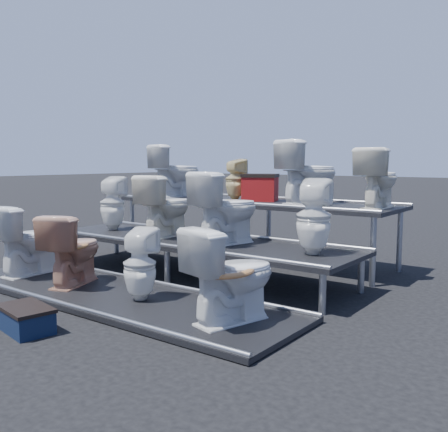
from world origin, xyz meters
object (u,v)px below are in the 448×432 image
Objects in this scene: toilet_2 at (140,264)px; toilet_10 at (308,172)px; toilet_3 at (231,274)px; toilet_11 at (378,178)px; toilet_0 at (29,240)px; toilet_4 at (113,203)px; toilet_9 at (235,179)px; step_stool at (26,321)px; toilet_5 at (165,206)px; red_crate at (260,189)px; toilet_8 at (176,171)px; toilet_1 at (73,249)px; toilet_7 at (314,217)px; toilet_6 at (226,208)px.

toilet_2 is 0.85× the size of toilet_10.
toilet_2 is at bearing 15.49° from toilet_3.
toilet_2 is 0.99× the size of toilet_11.
toilet_0 reaches higher than toilet_2.
toilet_0 is 1.35m from toilet_4.
toilet_11 reaches higher than toilet_9.
toilet_3 is at bearing 140.63° from toilet_9.
toilet_11 is 1.42× the size of step_stool.
step_stool is (0.65, -2.40, -0.76)m from toilet_5.
toilet_4 is 1.47× the size of step_stool.
toilet_0 is 1.16× the size of toilet_11.
red_crate reaches higher than toilet_3.
toilet_8 is at bearing 15.75° from toilet_9.
toilet_1 is 1.37m from toilet_5.
toilet_7 is at bearing -152.52° from toilet_2.
toilet_3 is at bearing 158.81° from toilet_1.
toilet_4 is 0.90× the size of toilet_10.
toilet_6 is 2.39m from toilet_8.
toilet_6 is (1.99, 0.00, 0.05)m from toilet_4.
toilet_3 is (1.12, 0.00, 0.05)m from toilet_2.
toilet_6 reaches higher than toilet_7.
toilet_4 reaches higher than toilet_3.
step_stool is at bearing 94.20° from toilet_6.
toilet_1 is (0.85, 0.00, -0.03)m from toilet_0.
toilet_2 is (1.91, 0.00, -0.06)m from toilet_0.
toilet_6 reaches higher than toilet_2.
toilet_8 is (-0.99, 1.30, 0.41)m from toilet_5.
toilet_4 reaches higher than toilet_0.
toilet_10 is 3.96m from step_stool.
toilet_5 is at bearing 97.84° from toilet_9.
toilet_6 is 1.81× the size of red_crate.
toilet_5 is at bearing -119.31° from toilet_1.
toilet_10 is 1.64× the size of step_stool.
toilet_7 is 1.09× the size of toilet_11.
toilet_4 is (0.02, 1.30, 0.36)m from toilet_0.
toilet_5 reaches higher than toilet_2.
toilet_0 is 1.00× the size of toilet_10.
toilet_10 is 0.85m from red_crate.
toilet_1 is at bearing 15.48° from toilet_7.
toilet_2 is at bearing -104.29° from red_crate.
toilet_3 is 2.41m from toilet_5.
toilet_2 is (1.06, 0.00, -0.04)m from toilet_1.
toilet_3 is at bearing 126.77° from toilet_10.
toilet_3 is at bearing 140.06° from toilet_6.
toilet_9 is 1.20m from toilet_10.
toilet_10 reaches higher than toilet_7.
toilet_4 is 3.02m from step_stool.
toilet_10 is at bearing -0.87° from toilet_11.
red_crate is at bearing 18.07° from toilet_10.
toilet_7 is 2.07m from red_crate.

